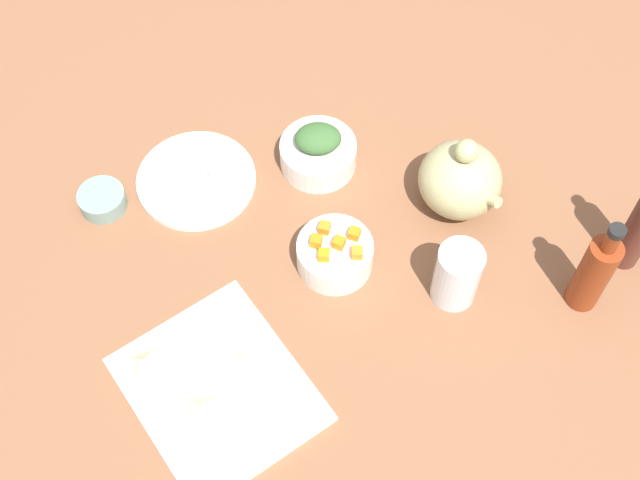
# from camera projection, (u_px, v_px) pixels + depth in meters

# --- Properties ---
(tabletop) EXTENTS (1.90, 1.90, 0.03)m
(tabletop) POSITION_uv_depth(u_px,v_px,m) (320.00, 260.00, 1.46)
(tabletop) COLOR brown
(tabletop) RESTS_ON ground
(cutting_board) EXTENTS (0.31, 0.27, 0.01)m
(cutting_board) POSITION_uv_depth(u_px,v_px,m) (218.00, 389.00, 1.32)
(cutting_board) COLOR white
(cutting_board) RESTS_ON tabletop
(plate_tofu) EXTENTS (0.21, 0.21, 0.01)m
(plate_tofu) POSITION_uv_depth(u_px,v_px,m) (196.00, 180.00, 1.52)
(plate_tofu) COLOR white
(plate_tofu) RESTS_ON tabletop
(bowl_greens) EXTENTS (0.14, 0.14, 0.05)m
(bowl_greens) POSITION_uv_depth(u_px,v_px,m) (318.00, 154.00, 1.53)
(bowl_greens) COLOR white
(bowl_greens) RESTS_ON tabletop
(bowl_carrots) EXTENTS (0.13, 0.13, 0.06)m
(bowl_carrots) POSITION_uv_depth(u_px,v_px,m) (335.00, 255.00, 1.42)
(bowl_carrots) COLOR white
(bowl_carrots) RESTS_ON tabletop
(bowl_small_side) EXTENTS (0.08, 0.08, 0.03)m
(bowl_small_side) POSITION_uv_depth(u_px,v_px,m) (102.00, 200.00, 1.49)
(bowl_small_side) COLOR gray
(bowl_small_side) RESTS_ON tabletop
(teapot) EXTENTS (0.16, 0.14, 0.16)m
(teapot) POSITION_uv_depth(u_px,v_px,m) (460.00, 179.00, 1.45)
(teapot) COLOR tan
(teapot) RESTS_ON tabletop
(bottle_0) EXTENTS (0.05, 0.05, 0.21)m
(bottle_0) POSITION_uv_depth(u_px,v_px,m) (594.00, 272.00, 1.33)
(bottle_0) COLOR maroon
(bottle_0) RESTS_ON tabletop
(drinking_glass_0) EXTENTS (0.07, 0.07, 0.12)m
(drinking_glass_0) POSITION_uv_depth(u_px,v_px,m) (457.00, 275.00, 1.36)
(drinking_glass_0) COLOR white
(drinking_glass_0) RESTS_ON tabletop
(carrot_cube_0) EXTENTS (0.03, 0.03, 0.02)m
(carrot_cube_0) POSITION_uv_depth(u_px,v_px,m) (324.00, 255.00, 1.37)
(carrot_cube_0) COLOR orange
(carrot_cube_0) RESTS_ON bowl_carrots
(carrot_cube_1) EXTENTS (0.03, 0.03, 0.02)m
(carrot_cube_1) POSITION_uv_depth(u_px,v_px,m) (325.00, 228.00, 1.40)
(carrot_cube_1) COLOR orange
(carrot_cube_1) RESTS_ON bowl_carrots
(carrot_cube_2) EXTENTS (0.03, 0.03, 0.02)m
(carrot_cube_2) POSITION_uv_depth(u_px,v_px,m) (357.00, 253.00, 1.38)
(carrot_cube_2) COLOR orange
(carrot_cube_2) RESTS_ON bowl_carrots
(carrot_cube_3) EXTENTS (0.02, 0.02, 0.02)m
(carrot_cube_3) POSITION_uv_depth(u_px,v_px,m) (354.00, 234.00, 1.40)
(carrot_cube_3) COLOR orange
(carrot_cube_3) RESTS_ON bowl_carrots
(carrot_cube_4) EXTENTS (0.02, 0.02, 0.02)m
(carrot_cube_4) POSITION_uv_depth(u_px,v_px,m) (339.00, 243.00, 1.39)
(carrot_cube_4) COLOR orange
(carrot_cube_4) RESTS_ON bowl_carrots
(carrot_cube_5) EXTENTS (0.03, 0.03, 0.02)m
(carrot_cube_5) POSITION_uv_depth(u_px,v_px,m) (316.00, 241.00, 1.39)
(carrot_cube_5) COLOR orange
(carrot_cube_5) RESTS_ON bowl_carrots
(chopped_greens_mound) EXTENTS (0.10, 0.11, 0.04)m
(chopped_greens_mound) POSITION_uv_depth(u_px,v_px,m) (318.00, 138.00, 1.49)
(chopped_greens_mound) COLOR #396230
(chopped_greens_mound) RESTS_ON bowl_greens
(tofu_cube_0) EXTENTS (0.03, 0.03, 0.02)m
(tofu_cube_0) POSITION_uv_depth(u_px,v_px,m) (181.00, 178.00, 1.51)
(tofu_cube_0) COLOR white
(tofu_cube_0) RESTS_ON plate_tofu
(tofu_cube_1) EXTENTS (0.03, 0.03, 0.02)m
(tofu_cube_1) POSITION_uv_depth(u_px,v_px,m) (216.00, 174.00, 1.51)
(tofu_cube_1) COLOR white
(tofu_cube_1) RESTS_ON plate_tofu
(tofu_cube_2) EXTENTS (0.03, 0.03, 0.02)m
(tofu_cube_2) POSITION_uv_depth(u_px,v_px,m) (200.00, 154.00, 1.53)
(tofu_cube_2) COLOR white
(tofu_cube_2) RESTS_ON plate_tofu
(tofu_cube_3) EXTENTS (0.03, 0.03, 0.02)m
(tofu_cube_3) POSITION_uv_depth(u_px,v_px,m) (200.00, 184.00, 1.50)
(tofu_cube_3) COLOR white
(tofu_cube_3) RESTS_ON plate_tofu
(dumpling_0) EXTENTS (0.06, 0.06, 0.03)m
(dumpling_0) POSITION_uv_depth(u_px,v_px,m) (200.00, 409.00, 1.28)
(dumpling_0) COLOR beige
(dumpling_0) RESTS_ON cutting_board
(dumpling_1) EXTENTS (0.06, 0.06, 0.02)m
(dumpling_1) POSITION_uv_depth(u_px,v_px,m) (243.00, 362.00, 1.33)
(dumpling_1) COLOR beige
(dumpling_1) RESTS_ON cutting_board
(dumpling_2) EXTENTS (0.07, 0.07, 0.03)m
(dumpling_2) POSITION_uv_depth(u_px,v_px,m) (144.00, 363.00, 1.32)
(dumpling_2) COLOR beige
(dumpling_2) RESTS_ON cutting_board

